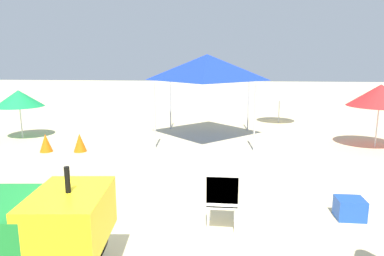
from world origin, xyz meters
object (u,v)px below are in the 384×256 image
(beach_umbrella_mid, at_px, (19,98))
(traffic_cone_far, at_px, (46,143))
(beach_umbrella_far, at_px, (280,91))
(utility_cart, at_px, (0,227))
(popup_canopy, at_px, (207,67))
(stacked_plastic_chairs, at_px, (222,194))
(traffic_cone_near, at_px, (80,143))
(beach_umbrella_left, at_px, (380,95))
(cooler_box, at_px, (350,208))

(beach_umbrella_mid, bearing_deg, traffic_cone_far, -43.36)
(beach_umbrella_far, xyz_separation_m, traffic_cone_far, (-7.50, -5.49, -1.09))
(utility_cart, relative_size, popup_canopy, 0.88)
(utility_cart, distance_m, beach_umbrella_mid, 8.80)
(beach_umbrella_mid, relative_size, beach_umbrella_far, 0.99)
(beach_umbrella_far, bearing_deg, stacked_plastic_chairs, -103.33)
(beach_umbrella_far, xyz_separation_m, traffic_cone_near, (-6.52, -5.36, -1.09))
(stacked_plastic_chairs, height_order, beach_umbrella_far, beach_umbrella_far)
(popup_canopy, height_order, beach_umbrella_left, popup_canopy)
(stacked_plastic_chairs, xyz_separation_m, popup_canopy, (-0.61, 6.45, 1.81))
(traffic_cone_near, xyz_separation_m, cooler_box, (6.37, -3.71, -0.09))
(utility_cart, bearing_deg, traffic_cone_near, 105.93)
(utility_cart, bearing_deg, cooler_box, 26.23)
(stacked_plastic_chairs, xyz_separation_m, beach_umbrella_mid, (-6.97, 5.89, 0.77))
(beach_umbrella_left, bearing_deg, cooler_box, -116.02)
(beach_umbrella_mid, relative_size, traffic_cone_far, 3.11)
(beach_umbrella_mid, distance_m, cooler_box, 10.61)
(beach_umbrella_mid, height_order, beach_umbrella_far, beach_umbrella_mid)
(beach_umbrella_mid, xyz_separation_m, beach_umbrella_far, (9.27, 3.81, -0.01))
(beach_umbrella_left, height_order, beach_umbrella_mid, beach_umbrella_left)
(beach_umbrella_far, distance_m, traffic_cone_far, 9.36)
(beach_umbrella_left, xyz_separation_m, beach_umbrella_far, (-2.34, 4.00, -0.25))
(stacked_plastic_chairs, xyz_separation_m, beach_umbrella_left, (4.64, 5.71, 1.00))
(cooler_box, bearing_deg, popup_canopy, 115.43)
(popup_canopy, bearing_deg, traffic_cone_far, -154.07)
(traffic_cone_near, relative_size, traffic_cone_far, 1.02)
(traffic_cone_near, bearing_deg, beach_umbrella_left, 8.76)
(utility_cart, bearing_deg, beach_umbrella_left, 45.93)
(traffic_cone_near, relative_size, cooler_box, 1.18)
(beach_umbrella_mid, distance_m, beach_umbrella_far, 10.03)
(beach_umbrella_mid, bearing_deg, stacked_plastic_chairs, -40.20)
(stacked_plastic_chairs, height_order, popup_canopy, popup_canopy)
(stacked_plastic_chairs, bearing_deg, utility_cart, -146.33)
(stacked_plastic_chairs, height_order, beach_umbrella_mid, beach_umbrella_mid)
(stacked_plastic_chairs, distance_m, beach_umbrella_left, 7.42)
(popup_canopy, xyz_separation_m, traffic_cone_near, (-3.61, -2.11, -2.14))
(utility_cart, distance_m, beach_umbrella_left, 10.29)
(utility_cart, relative_size, beach_umbrella_far, 1.60)
(stacked_plastic_chairs, distance_m, popup_canopy, 6.72)
(popup_canopy, distance_m, cooler_box, 6.82)
(stacked_plastic_chairs, bearing_deg, cooler_box, 16.24)
(stacked_plastic_chairs, distance_m, beach_umbrella_mid, 9.16)
(beach_umbrella_left, bearing_deg, beach_umbrella_mid, 179.07)
(traffic_cone_far, bearing_deg, utility_cart, -65.38)
(beach_umbrella_mid, height_order, cooler_box, beach_umbrella_mid)
(popup_canopy, bearing_deg, traffic_cone_near, -149.73)
(beach_umbrella_far, bearing_deg, beach_umbrella_mid, -157.66)
(beach_umbrella_left, distance_m, cooler_box, 5.83)
(utility_cart, relative_size, beach_umbrella_left, 1.37)
(stacked_plastic_chairs, height_order, traffic_cone_far, stacked_plastic_chairs)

